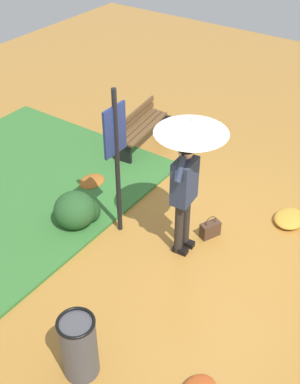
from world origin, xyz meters
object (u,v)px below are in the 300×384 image
person_with_umbrella (188,154)px  trash_bin (79,346)px  info_sign_post (116,147)px  park_bench (141,129)px  handbag (210,229)px

person_with_umbrella → trash_bin: bearing=-176.2°
info_sign_post → park_bench: 2.61m
info_sign_post → trash_bin: 2.65m
park_bench → trash_bin: trash_bin is taller
park_bench → trash_bin: bearing=-152.2°
park_bench → handbag: bearing=-122.4°
info_sign_post → handbag: info_sign_post is taller
handbag → trash_bin: trash_bin is taller
handbag → park_bench: bearing=57.6°
trash_bin → info_sign_post: bearing=27.8°
person_with_umbrella → handbag: bearing=-30.3°
person_with_umbrella → handbag: person_with_umbrella is taller
info_sign_post → person_with_umbrella: bearing=-75.2°
info_sign_post → trash_bin: (-2.16, -1.14, -1.03)m
person_with_umbrella → info_sign_post: info_sign_post is taller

